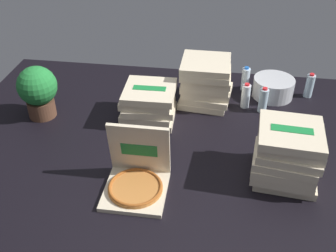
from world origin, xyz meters
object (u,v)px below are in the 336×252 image
pizza_stack_center_near (149,103)px  water_bottle_1 (245,79)px  water_bottle_0 (263,100)px  ice_bucket (273,88)px  pizza_stack_left_far (287,154)px  water_bottle_2 (309,86)px  water_bottle_3 (246,96)px  potted_plant (38,90)px  pizza_stack_left_mid (206,82)px  open_pizza_box (137,177)px

pizza_stack_center_near → water_bottle_1: 0.89m
water_bottle_1 → water_bottle_0: bearing=-68.3°
ice_bucket → pizza_stack_left_far: bearing=-90.2°
water_bottle_2 → water_bottle_3: same height
pizza_stack_left_far → water_bottle_3: size_ratio=2.10×
pizza_stack_left_far → potted_plant: size_ratio=1.08×
pizza_stack_left_mid → water_bottle_1: bearing=37.3°
open_pizza_box → pizza_stack_left_far: 0.90m
water_bottle_3 → potted_plant: (-1.51, -0.34, 0.12)m
pizza_stack_left_far → water_bottle_3: 0.82m
open_pizza_box → water_bottle_2: size_ratio=1.90×
pizza_stack_left_far → water_bottle_2: 1.06m
pizza_stack_left_far → water_bottle_1: (-0.22, 1.06, -0.08)m
open_pizza_box → pizza_stack_left_far: (0.87, 0.22, 0.10)m
open_pizza_box → water_bottle_3: open_pizza_box is taller
water_bottle_3 → potted_plant: size_ratio=0.51×
ice_bucket → water_bottle_0: size_ratio=1.59×
water_bottle_0 → water_bottle_2: same height
water_bottle_2 → potted_plant: potted_plant is taller
pizza_stack_left_mid → potted_plant: size_ratio=1.05×
potted_plant → water_bottle_0: bearing=10.1°
pizza_stack_left_far → water_bottle_2: (0.29, 1.01, -0.08)m
pizza_stack_left_mid → water_bottle_3: pizza_stack_left_mid is taller
pizza_stack_left_far → water_bottle_2: pizza_stack_left_far is taller
pizza_stack_center_near → open_pizza_box: bearing=-85.3°
pizza_stack_center_near → water_bottle_3: size_ratio=1.93×
pizza_stack_left_mid → water_bottle_2: pizza_stack_left_mid is taller
pizza_stack_left_mid → water_bottle_0: bearing=-10.6°
open_pizza_box → potted_plant: 1.09m
ice_bucket → water_bottle_0: water_bottle_0 is taller
pizza_stack_center_near → potted_plant: 0.81m
ice_bucket → potted_plant: potted_plant is taller
pizza_stack_left_mid → ice_bucket: (0.54, 0.16, -0.10)m
pizza_stack_left_mid → ice_bucket: size_ratio=1.29×
pizza_stack_center_near → water_bottle_0: pizza_stack_center_near is taller
open_pizza_box → water_bottle_0: bearing=50.9°
potted_plant → pizza_stack_left_mid: bearing=17.4°
open_pizza_box → pizza_stack_left_mid: size_ratio=0.93×
water_bottle_2 → water_bottle_3: bearing=-155.4°
pizza_stack_left_far → water_bottle_1: size_ratio=2.10×
pizza_stack_left_far → potted_plant: potted_plant is taller
pizza_stack_center_near → pizza_stack_left_far: bearing=-29.5°
pizza_stack_center_near → water_bottle_0: size_ratio=1.93×
open_pizza_box → water_bottle_2: open_pizza_box is taller
open_pizza_box → pizza_stack_center_near: size_ratio=0.98×
water_bottle_3 → pizza_stack_left_far: bearing=-74.3°
ice_bucket → potted_plant: 1.82m
open_pizza_box → water_bottle_0: size_ratio=1.90×
pizza_stack_left_far → water_bottle_1: bearing=101.6°
water_bottle_0 → ice_bucket: bearing=68.8°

